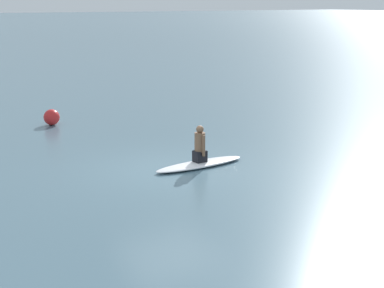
{
  "coord_description": "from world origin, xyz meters",
  "views": [
    {
      "loc": [
        -13.0,
        7.27,
        4.27
      ],
      "look_at": [
        -0.1,
        -0.64,
        0.63
      ],
      "focal_mm": 56.17,
      "sensor_mm": 36.0,
      "label": 1
    }
  ],
  "objects": [
    {
      "name": "person_paddler",
      "position": [
        -0.13,
        -0.87,
        0.57
      ],
      "size": [
        0.42,
        0.34,
        0.97
      ],
      "rotation": [
        0.0,
        0.0,
        -1.51
      ],
      "color": "black",
      "rests_on": "surfboard"
    },
    {
      "name": "buoy_marker",
      "position": [
        7.14,
        0.68,
        0.28
      ],
      "size": [
        0.56,
        0.56,
        0.56
      ],
      "primitive_type": "sphere",
      "color": "red",
      "rests_on": "ground"
    },
    {
      "name": "ground_plane",
      "position": [
        0.0,
        0.0,
        0.0
      ],
      "size": [
        400.0,
        400.0,
        0.0
      ],
      "primitive_type": "plane",
      "color": "slate"
    },
    {
      "name": "surfboard",
      "position": [
        -0.13,
        -0.87,
        0.07
      ],
      "size": [
        0.79,
        2.72,
        0.13
      ],
      "primitive_type": "ellipsoid",
      "rotation": [
        0.0,
        0.0,
        -1.51
      ],
      "color": "white",
      "rests_on": "ground"
    }
  ]
}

